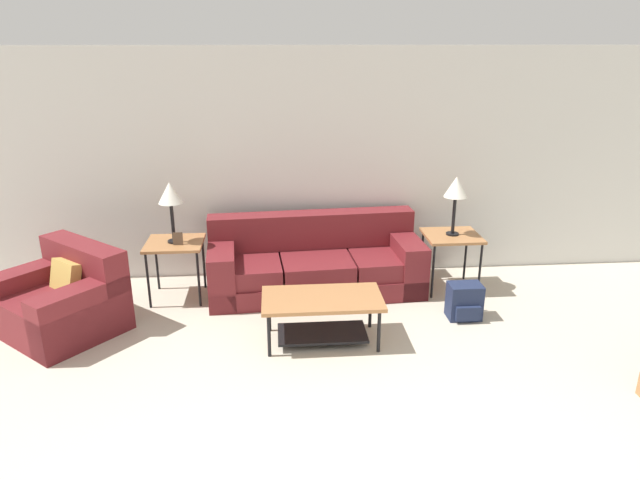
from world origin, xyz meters
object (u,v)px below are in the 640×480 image
(coffee_table, at_px, (322,309))
(couch, at_px, (315,265))
(side_table_right, at_px, (452,240))
(backpack, at_px, (464,302))
(table_lamp_left, at_px, (170,195))
(table_lamp_right, at_px, (456,189))
(armchair, at_px, (62,301))
(side_table_left, at_px, (175,247))

(coffee_table, bearing_deg, couch, 89.00)
(couch, height_order, side_table_right, couch)
(backpack, bearing_deg, table_lamp_left, 166.04)
(table_lamp_right, bearing_deg, armchair, -170.99)
(table_lamp_left, bearing_deg, side_table_left, -80.54)
(couch, height_order, table_lamp_left, table_lamp_left)
(side_table_right, height_order, table_lamp_left, table_lamp_left)
(table_lamp_right, bearing_deg, backpack, -94.81)
(table_lamp_right, xyz_separation_m, backpack, (-0.06, -0.73, -0.97))
(coffee_table, height_order, table_lamp_right, table_lamp_right)
(couch, bearing_deg, coffee_table, -91.00)
(armchair, relative_size, side_table_right, 2.22)
(table_lamp_right, bearing_deg, coffee_table, -144.62)
(side_table_left, height_order, table_lamp_right, table_lamp_right)
(coffee_table, relative_size, side_table_left, 1.72)
(couch, height_order, table_lamp_right, table_lamp_right)
(coffee_table, relative_size, side_table_right, 1.72)
(table_lamp_left, height_order, table_lamp_right, same)
(coffee_table, xyz_separation_m, table_lamp_right, (1.52, 1.08, 0.82))
(couch, bearing_deg, armchair, -163.82)
(table_lamp_left, relative_size, table_lamp_right, 1.00)
(armchair, xyz_separation_m, side_table_right, (3.98, 0.63, 0.29))
(couch, distance_m, coffee_table, 1.17)
(armchair, distance_m, side_table_left, 1.21)
(side_table_left, relative_size, side_table_right, 1.00)
(backpack, bearing_deg, side_table_left, 166.04)
(backpack, bearing_deg, couch, 150.40)
(side_table_left, height_order, side_table_right, same)
(armchair, xyz_separation_m, side_table_left, (0.99, 0.63, 0.29))
(side_table_left, bearing_deg, coffee_table, -36.25)
(armchair, relative_size, coffee_table, 1.29)
(coffee_table, xyz_separation_m, side_table_left, (-1.47, 1.08, 0.25))
(side_table_left, relative_size, table_lamp_left, 0.98)
(side_table_left, distance_m, backpack, 3.05)
(coffee_table, relative_size, table_lamp_right, 1.69)
(armchair, bearing_deg, table_lamp_right, 9.01)
(armchair, height_order, coffee_table, armchair)
(armchair, xyz_separation_m, table_lamp_right, (3.98, 0.63, 0.86))
(armchair, distance_m, table_lamp_right, 4.12)
(coffee_table, bearing_deg, backpack, 13.53)
(side_table_left, bearing_deg, armchair, -147.39)
(coffee_table, bearing_deg, table_lamp_left, 143.75)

